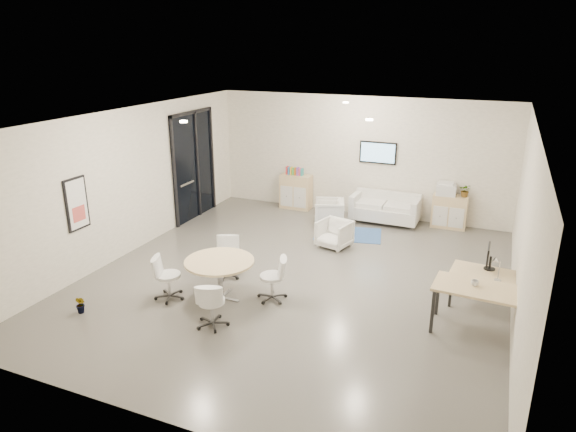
# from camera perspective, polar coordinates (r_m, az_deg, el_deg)

# --- Properties ---
(room_shell) EXTENTS (9.60, 10.60, 4.80)m
(room_shell) POSITION_cam_1_polar(r_m,az_deg,el_deg) (9.86, 1.06, 1.53)
(room_shell) COLOR #605D57
(room_shell) RESTS_ON ground
(glass_door) EXTENTS (0.09, 1.90, 2.85)m
(glass_door) POSITION_cam_1_polar(r_m,az_deg,el_deg) (13.83, -10.42, 5.87)
(glass_door) COLOR black
(glass_door) RESTS_ON room_shell
(artwork) EXTENTS (0.05, 0.54, 1.04)m
(artwork) POSITION_cam_1_polar(r_m,az_deg,el_deg) (10.75, -22.42, 1.24)
(artwork) COLOR black
(artwork) RESTS_ON room_shell
(wall_tv) EXTENTS (0.98, 0.06, 0.58)m
(wall_tv) POSITION_cam_1_polar(r_m,az_deg,el_deg) (13.83, 9.96, 6.95)
(wall_tv) COLOR black
(wall_tv) RESTS_ON room_shell
(ceiling_spots) EXTENTS (3.14, 4.14, 0.03)m
(ceiling_spots) POSITION_cam_1_polar(r_m,az_deg,el_deg) (10.35, 1.82, 11.32)
(ceiling_spots) COLOR #FFEAC6
(ceiling_spots) RESTS_ON room_shell
(sideboard_left) EXTENTS (0.86, 0.45, 0.97)m
(sideboard_left) POSITION_cam_1_polar(r_m,az_deg,el_deg) (14.58, 0.89, 2.72)
(sideboard_left) COLOR #D4B37F
(sideboard_left) RESTS_ON room_shell
(sideboard_right) EXTENTS (0.85, 0.41, 0.85)m
(sideboard_right) POSITION_cam_1_polar(r_m,az_deg,el_deg) (13.68, 17.49, 0.48)
(sideboard_right) COLOR #D4B37F
(sideboard_right) RESTS_ON room_shell
(books) EXTENTS (0.50, 0.14, 0.22)m
(books) POSITION_cam_1_polar(r_m,az_deg,el_deg) (14.45, 0.75, 5.02)
(books) COLOR red
(books) RESTS_ON sideboard_left
(printer) EXTENTS (0.51, 0.44, 0.34)m
(printer) POSITION_cam_1_polar(r_m,az_deg,el_deg) (13.54, 17.15, 2.90)
(printer) COLOR white
(printer) RESTS_ON sideboard_right
(loveseat) EXTENTS (1.75, 0.89, 0.65)m
(loveseat) POSITION_cam_1_polar(r_m,az_deg,el_deg) (13.72, 10.78, 0.77)
(loveseat) COLOR silver
(loveseat) RESTS_ON room_shell
(blue_rug) EXTENTS (1.80, 1.39, 0.01)m
(blue_rug) POSITION_cam_1_polar(r_m,az_deg,el_deg) (12.80, 6.69, -2.01)
(blue_rug) COLOR #2F4E91
(blue_rug) RESTS_ON room_shell
(armchair_left) EXTENTS (0.87, 0.90, 0.75)m
(armchair_left) POSITION_cam_1_polar(r_m,az_deg,el_deg) (13.29, 4.59, 0.54)
(armchair_left) COLOR silver
(armchair_left) RESTS_ON room_shell
(armchair_right) EXTENTS (0.81, 0.78, 0.70)m
(armchair_right) POSITION_cam_1_polar(r_m,az_deg,el_deg) (11.88, 5.16, -1.85)
(armchair_right) COLOR silver
(armchair_right) RESTS_ON room_shell
(desk_rear) EXTENTS (1.31, 0.74, 0.66)m
(desk_rear) POSITION_cam_1_polar(r_m,az_deg,el_deg) (9.82, 21.37, -6.22)
(desk_rear) COLOR #D4B37F
(desk_rear) RESTS_ON room_shell
(desk_front) EXTENTS (1.56, 0.85, 0.79)m
(desk_front) POSITION_cam_1_polar(r_m,az_deg,el_deg) (8.89, 20.76, -7.99)
(desk_front) COLOR #D4B37F
(desk_front) RESTS_ON room_shell
(monitor) EXTENTS (0.20, 0.50, 0.44)m
(monitor) POSITION_cam_1_polar(r_m,az_deg,el_deg) (9.84, 21.38, -4.24)
(monitor) COLOR black
(monitor) RESTS_ON desk_rear
(round_table) EXTENTS (1.27, 1.27, 0.77)m
(round_table) POSITION_cam_1_polar(r_m,az_deg,el_deg) (9.44, -7.63, -5.36)
(round_table) COLOR #D4B37F
(round_table) RESTS_ON room_shell
(meeting_chairs) EXTENTS (2.52, 2.52, 0.82)m
(meeting_chairs) POSITION_cam_1_polar(r_m,az_deg,el_deg) (9.56, -7.55, -6.90)
(meeting_chairs) COLOR white
(meeting_chairs) RESTS_ON room_shell
(plant_cabinet) EXTENTS (0.34, 0.37, 0.26)m
(plant_cabinet) POSITION_cam_1_polar(r_m,az_deg,el_deg) (13.51, 19.11, 2.55)
(plant_cabinet) COLOR #3F7F3F
(plant_cabinet) RESTS_ON sideboard_right
(plant_floor) EXTENTS (0.24, 0.36, 0.15)m
(plant_floor) POSITION_cam_1_polar(r_m,az_deg,el_deg) (9.85, -21.97, -9.59)
(plant_floor) COLOR #3F7F3F
(plant_floor) RESTS_ON room_shell
(cup) EXTENTS (0.13, 0.11, 0.12)m
(cup) POSITION_cam_1_polar(r_m,az_deg,el_deg) (8.88, 20.05, -6.94)
(cup) COLOR white
(cup) RESTS_ON desk_front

